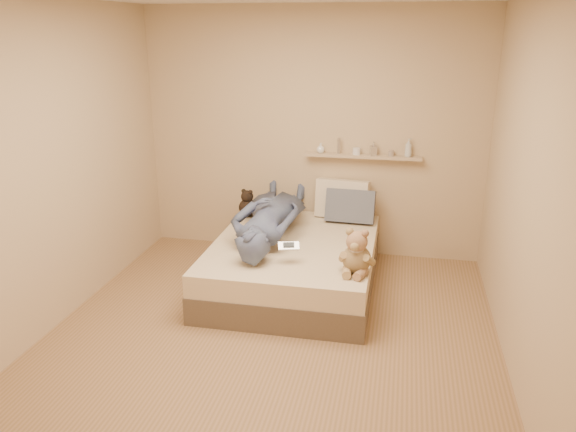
% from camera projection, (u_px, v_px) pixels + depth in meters
% --- Properties ---
extents(room, '(3.80, 3.80, 3.80)m').
position_uv_depth(room, '(270.00, 179.00, 4.15)').
color(room, '#956E4D').
rests_on(room, ground).
extents(bed, '(1.50, 1.90, 0.45)m').
position_uv_depth(bed, '(294.00, 264.00, 5.35)').
color(bed, brown).
rests_on(bed, floor).
extents(game_console, '(0.19, 0.12, 0.06)m').
position_uv_depth(game_console, '(289.00, 246.00, 4.76)').
color(game_console, silver).
rests_on(game_console, bed).
extents(teddy_bear, '(0.32, 0.32, 0.39)m').
position_uv_depth(teddy_bear, '(356.00, 255.00, 4.56)').
color(teddy_bear, olive).
rests_on(teddy_bear, bed).
extents(dark_plush, '(0.20, 0.20, 0.30)m').
position_uv_depth(dark_plush, '(248.00, 205.00, 5.96)').
color(dark_plush, black).
rests_on(dark_plush, bed).
extents(pillow_cream, '(0.57, 0.27, 0.42)m').
position_uv_depth(pillow_cream, '(342.00, 199.00, 5.92)').
color(pillow_cream, beige).
rests_on(pillow_cream, bed).
extents(pillow_grey, '(0.51, 0.26, 0.37)m').
position_uv_depth(pillow_grey, '(350.00, 206.00, 5.78)').
color(pillow_grey, slate).
rests_on(pillow_grey, bed).
extents(person, '(0.65, 1.71, 0.41)m').
position_uv_depth(person, '(269.00, 215.00, 5.40)').
color(person, '#4A5A74').
rests_on(person, bed).
extents(wall_shelf, '(1.20, 0.12, 0.03)m').
position_uv_depth(wall_shelf, '(363.00, 156.00, 5.81)').
color(wall_shelf, tan).
rests_on(wall_shelf, wall_back).
extents(shelf_bottles, '(1.00, 0.10, 0.19)m').
position_uv_depth(shelf_bottles, '(369.00, 149.00, 5.78)').
color(shelf_bottles, white).
rests_on(shelf_bottles, wall_shelf).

